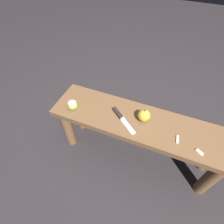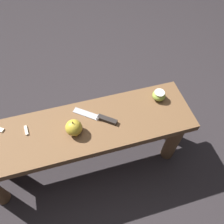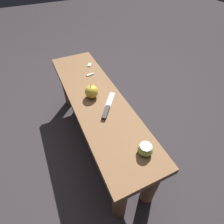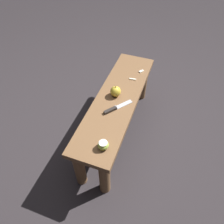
# 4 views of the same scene
# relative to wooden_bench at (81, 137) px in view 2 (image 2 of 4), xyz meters

# --- Properties ---
(ground_plane) EXTENTS (8.00, 8.00, 0.00)m
(ground_plane) POSITION_rel_wooden_bench_xyz_m (0.00, 0.00, -0.32)
(ground_plane) COLOR #2D282B
(wooden_bench) EXTENTS (1.14, 0.30, 0.42)m
(wooden_bench) POSITION_rel_wooden_bench_xyz_m (0.00, 0.00, 0.00)
(wooden_bench) COLOR brown
(wooden_bench) RESTS_ON ground_plane
(knife) EXTENTS (0.20, 0.17, 0.02)m
(knife) POSITION_rel_wooden_bench_xyz_m (0.12, 0.02, 0.11)
(knife) COLOR #B7BABF
(knife) RESTS_ON wooden_bench
(apple_whole) EXTENTS (0.08, 0.08, 0.09)m
(apple_whole) POSITION_rel_wooden_bench_xyz_m (-0.02, -0.02, 0.14)
(apple_whole) COLOR gold
(apple_whole) RESTS_ON wooden_bench
(apple_cut) EXTENTS (0.07, 0.07, 0.05)m
(apple_cut) POSITION_rel_wooden_bench_xyz_m (0.44, 0.06, 0.13)
(apple_cut) COLOR #9EB747
(apple_cut) RESTS_ON wooden_bench
(apple_slice_center) EXTENTS (0.02, 0.05, 0.01)m
(apple_slice_center) POSITION_rel_wooden_bench_xyz_m (-0.24, 0.05, 0.11)
(apple_slice_center) COLOR white
(apple_slice_center) RESTS_ON wooden_bench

